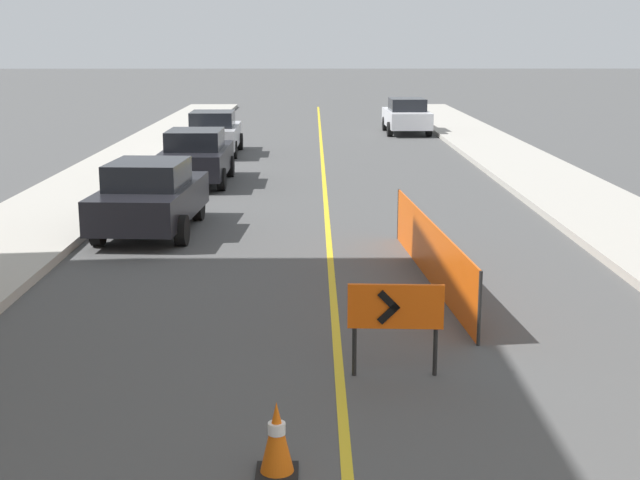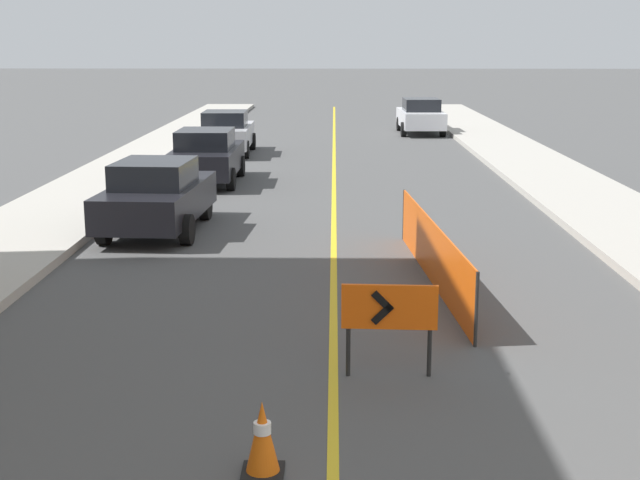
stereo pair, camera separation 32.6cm
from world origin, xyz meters
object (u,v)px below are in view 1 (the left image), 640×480
(parked_car_curb_near, at_px, (150,196))
(parked_car_curb_far, at_px, (213,133))
(parked_car_curb_mid, at_px, (196,156))
(arrow_barricade_primary, at_px, (395,310))
(traffic_cone_fourth, at_px, (277,438))
(parked_car_opposite_side, at_px, (407,116))

(parked_car_curb_near, distance_m, parked_car_curb_far, 13.78)
(parked_car_curb_far, bearing_deg, parked_car_curb_mid, -89.06)
(parked_car_curb_near, relative_size, parked_car_curb_mid, 1.02)
(parked_car_curb_near, height_order, parked_car_curb_far, same)
(arrow_barricade_primary, distance_m, parked_car_curb_far, 22.81)
(parked_car_curb_near, xyz_separation_m, parked_car_curb_mid, (0.12, 6.84, 0.00))
(traffic_cone_fourth, distance_m, parked_car_opposite_side, 32.76)
(parked_car_curb_mid, bearing_deg, parked_car_opposite_side, 62.15)
(parked_car_curb_mid, distance_m, parked_car_curb_far, 6.94)
(parked_car_curb_mid, bearing_deg, arrow_barricade_primary, -73.97)
(parked_car_curb_far, relative_size, parked_car_opposite_side, 1.00)
(parked_car_curb_near, xyz_separation_m, parked_car_opposite_side, (7.76, 21.30, 0.00))
(parked_car_curb_near, height_order, parked_car_curb_mid, same)
(parked_car_curb_near, relative_size, parked_car_curb_far, 1.01)
(arrow_barricade_primary, bearing_deg, parked_car_curb_near, 120.64)
(traffic_cone_fourth, bearing_deg, parked_car_curb_near, 105.95)
(traffic_cone_fourth, relative_size, parked_car_curb_near, 0.17)
(traffic_cone_fourth, xyz_separation_m, parked_car_curb_mid, (-3.06, 17.98, 0.43))
(parked_car_curb_mid, relative_size, parked_car_opposite_side, 0.99)
(traffic_cone_fourth, height_order, parked_car_opposite_side, parked_car_opposite_side)
(traffic_cone_fourth, relative_size, parked_car_curb_far, 0.17)
(parked_car_curb_far, bearing_deg, parked_car_curb_near, -90.63)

